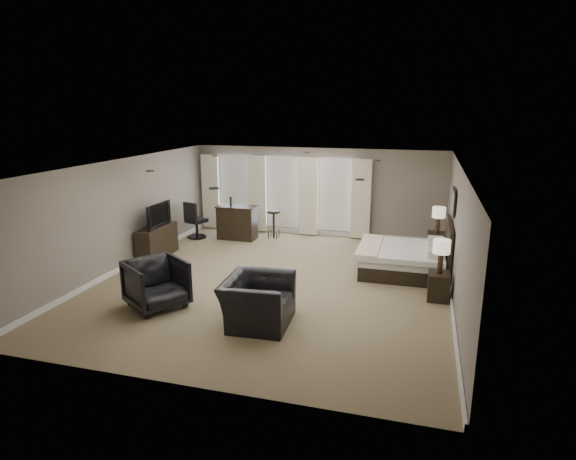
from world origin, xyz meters
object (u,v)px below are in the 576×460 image
(lamp_near, at_px, (441,257))
(bar_stool_left, at_px, (231,222))
(lamp_far, at_px, (438,220))
(dresser, at_px, (157,242))
(bed, at_px, (398,246))
(nightstand_far, at_px, (436,245))
(bar_stool_right, at_px, (274,224))
(armchair_far, at_px, (156,282))
(armchair_near, at_px, (257,293))
(tv, at_px, (156,224))
(desk_chair, at_px, (196,220))
(nightstand_near, at_px, (438,286))
(bar_counter, at_px, (237,222))

(lamp_near, distance_m, bar_stool_left, 6.91)
(lamp_far, bearing_deg, dresser, -164.55)
(bed, height_order, lamp_far, lamp_far)
(nightstand_far, distance_m, bar_stool_right, 4.62)
(armchair_far, bearing_deg, bar_stool_right, 27.57)
(nightstand_far, bearing_deg, armchair_far, -137.64)
(armchair_far, relative_size, bar_stool_left, 1.32)
(lamp_far, height_order, dresser, lamp_far)
(armchair_near, bearing_deg, bar_stool_right, 11.51)
(bed, distance_m, bar_stool_left, 5.44)
(armchair_far, bearing_deg, tv, 64.95)
(dresser, height_order, bar_stool_left, dresser)
(bar_stool_right, bearing_deg, nightstand_far, -7.98)
(armchair_near, height_order, desk_chair, armchair_near)
(dresser, bearing_deg, bar_stool_left, 68.41)
(nightstand_far, relative_size, armchair_far, 0.61)
(nightstand_near, xyz_separation_m, bar_stool_left, (-5.91, 3.53, 0.12))
(bar_counter, height_order, bar_stool_left, bar_counter)
(lamp_near, relative_size, armchair_near, 0.53)
(bar_counter, bearing_deg, tv, -121.71)
(desk_chair, bearing_deg, lamp_near, 175.57)
(tv, bearing_deg, lamp_far, -74.55)
(lamp_near, relative_size, armchair_far, 0.67)
(bed, relative_size, lamp_near, 2.85)
(nightstand_near, bearing_deg, bar_counter, 150.44)
(tv, height_order, bar_stool_right, tv)
(bar_stool_right, bearing_deg, lamp_far, -7.98)
(bar_stool_left, bearing_deg, bar_stool_right, 0.39)
(armchair_far, xyz_separation_m, desk_chair, (-1.53, 4.83, 0.03))
(lamp_near, distance_m, tv, 6.99)
(armchair_near, xyz_separation_m, armchair_far, (-2.11, 0.15, -0.05))
(nightstand_far, bearing_deg, lamp_near, -90.00)
(nightstand_near, distance_m, lamp_near, 0.62)
(bar_stool_left, relative_size, bar_stool_right, 0.95)
(tv, bearing_deg, armchair_near, -128.48)
(bed, bearing_deg, lamp_near, -58.46)
(nightstand_far, bearing_deg, dresser, -164.55)
(armchair_far, height_order, desk_chair, desk_chair)
(dresser, bearing_deg, armchair_far, -59.59)
(dresser, xyz_separation_m, armchair_near, (3.79, -3.01, 0.17))
(armchair_near, relative_size, bar_stool_left, 1.65)
(dresser, xyz_separation_m, desk_chair, (0.15, 1.96, 0.15))
(bed, distance_m, nightstand_far, 1.73)
(armchair_near, xyz_separation_m, bar_stool_left, (-2.78, 5.56, -0.18))
(lamp_near, relative_size, bar_stool_left, 0.88)
(lamp_near, bearing_deg, dresser, 171.88)
(bar_counter, bearing_deg, bar_stool_left, 132.38)
(lamp_far, xyz_separation_m, tv, (-6.92, -1.91, -0.10))
(bar_stool_left, bearing_deg, nightstand_near, -30.85)
(nightstand_near, relative_size, nightstand_far, 0.87)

